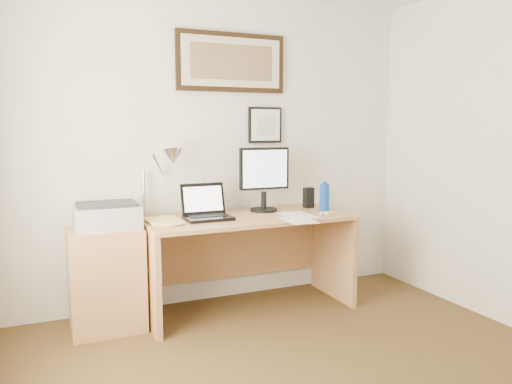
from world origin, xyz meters
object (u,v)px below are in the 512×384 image
side_cabinet (106,279)px  book (148,223)px  water_bottle (324,198)px  printer (107,216)px  lcd_monitor (264,176)px  desk (244,243)px  laptop (207,211)px

side_cabinet → book: (0.29, -0.07, 0.40)m
water_bottle → book: bearing=179.3°
water_bottle → printer: bearing=176.5°
water_bottle → lcd_monitor: (-0.45, 0.19, 0.18)m
desk → laptop: 0.44m
lcd_monitor → printer: (-1.25, -0.09, -0.22)m
desk → laptop: laptop is taller
lcd_monitor → book: bearing=-170.1°
side_cabinet → lcd_monitor: lcd_monitor is taller
water_bottle → lcd_monitor: bearing=157.4°
side_cabinet → printer: bearing=32.4°
water_bottle → lcd_monitor: lcd_monitor is taller
water_bottle → side_cabinet: bearing=177.1°
desk → laptop: bearing=-170.0°
book → lcd_monitor: lcd_monitor is taller
side_cabinet → laptop: laptop is taller
laptop → printer: 0.72m
lcd_monitor → printer: size_ratio=1.18×
book → desk: (0.78, 0.11, -0.25)m
desk → printer: 1.09m
laptop → water_bottle: bearing=-3.8°
desk → printer: size_ratio=3.64×
lcd_monitor → water_bottle: bearing=-22.6°
side_cabinet → water_bottle: (1.73, -0.09, 0.50)m
water_bottle → desk: (-0.66, 0.12, -0.35)m
water_bottle → lcd_monitor: 0.52m
water_bottle → laptop: bearing=176.2°
lcd_monitor → laptop: bearing=-167.0°
side_cabinet → water_bottle: size_ratio=3.28×
desk → printer: bearing=-178.9°
desk → lcd_monitor: lcd_monitor is taller
printer → lcd_monitor: bearing=3.9°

